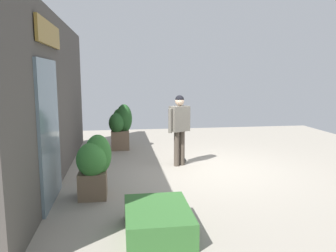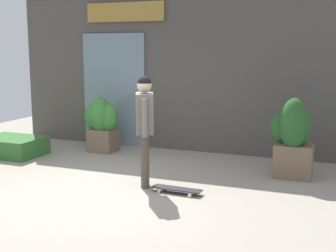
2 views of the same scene
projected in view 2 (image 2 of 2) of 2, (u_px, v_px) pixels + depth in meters
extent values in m
plane|color=gray|center=(101.00, 193.00, 6.74)|extent=(12.00, 12.00, 0.00)
cube|color=#4C4742|center=(179.00, 69.00, 9.47)|extent=(7.50, 0.25, 3.38)
cube|color=slate|center=(114.00, 90.00, 9.96)|extent=(1.49, 0.06, 2.45)
cube|color=olive|center=(125.00, 12.00, 9.55)|extent=(1.80, 0.05, 0.40)
cylinder|color=#4C4238|center=(145.00, 159.00, 7.07)|extent=(0.13, 0.13, 0.85)
cylinder|color=#4C4238|center=(145.00, 161.00, 6.91)|extent=(0.13, 0.13, 0.85)
cube|color=#6B665B|center=(145.00, 113.00, 6.87)|extent=(0.43, 0.52, 0.60)
cylinder|color=#6B665B|center=(145.00, 113.00, 7.14)|extent=(0.09, 0.09, 0.57)
cylinder|color=#6B665B|center=(145.00, 118.00, 6.61)|extent=(0.09, 0.09, 0.57)
sphere|color=beige|center=(144.00, 86.00, 6.80)|extent=(0.22, 0.22, 0.22)
sphere|color=black|center=(144.00, 83.00, 6.79)|extent=(0.21, 0.21, 0.21)
cube|color=black|center=(177.00, 189.00, 6.72)|extent=(0.77, 0.21, 0.02)
cylinder|color=silver|center=(195.00, 191.00, 6.73)|extent=(0.05, 0.03, 0.05)
cylinder|color=silver|center=(190.00, 195.00, 6.54)|extent=(0.05, 0.03, 0.05)
cylinder|color=silver|center=(165.00, 187.00, 6.92)|extent=(0.05, 0.03, 0.05)
cylinder|color=silver|center=(159.00, 191.00, 6.73)|extent=(0.05, 0.03, 0.05)
cube|color=brown|center=(293.00, 161.00, 7.55)|extent=(0.61, 0.52, 0.56)
ellipsoid|color=#235123|center=(286.00, 128.00, 7.60)|extent=(0.57, 0.44, 0.57)
ellipsoid|color=#235123|center=(299.00, 127.00, 7.43)|extent=(0.38, 0.43, 0.70)
ellipsoid|color=#235123|center=(294.00, 124.00, 7.33)|extent=(0.44, 0.47, 0.84)
cube|color=brown|center=(104.00, 140.00, 9.46)|extent=(0.53, 0.49, 0.48)
ellipsoid|color=#387A33|center=(98.00, 116.00, 9.42)|extent=(0.58, 0.53, 0.59)
ellipsoid|color=#387A33|center=(107.00, 117.00, 9.27)|extent=(0.47, 0.37, 0.60)
ellipsoid|color=#387A33|center=(101.00, 115.00, 9.27)|extent=(0.44, 0.48, 0.72)
cube|color=#33662D|center=(12.00, 146.00, 9.12)|extent=(1.20, 0.90, 0.36)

